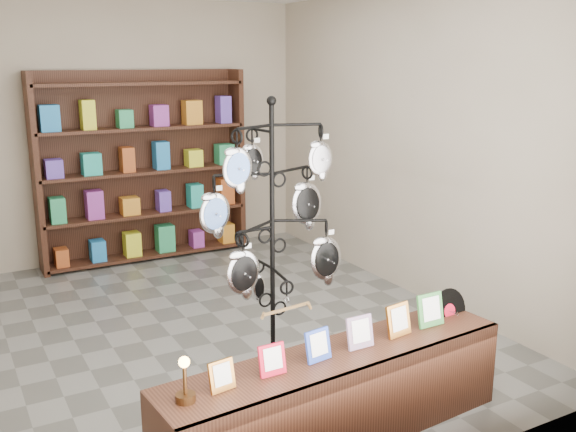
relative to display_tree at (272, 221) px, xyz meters
The scene contains 5 objects.
ground 1.60m from the display_tree, 86.63° to the left, with size 5.00×5.00×0.00m, color slate.
room_envelope 1.25m from the display_tree, 86.63° to the left, with size 5.00×5.00×5.00m.
display_tree is the anchor object (origin of this frame).
front_shelf 1.29m from the display_tree, 91.68° to the right, with size 2.38×0.66×0.83m.
back_shelving 3.36m from the display_tree, 88.93° to the left, with size 2.42×0.36×2.20m.
Camera 1 is at (-2.09, -4.96, 2.31)m, focal length 40.00 mm.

